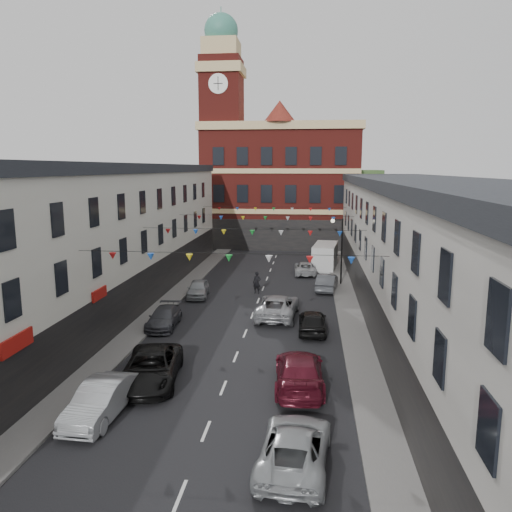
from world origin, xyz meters
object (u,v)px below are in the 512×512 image
at_px(car_left_e, 198,289).
at_px(car_left_d, 164,318).
at_px(car_left_c, 151,368).
at_px(car_right_b, 295,447).
at_px(car_left_b, 100,400).
at_px(car_right_d, 313,321).
at_px(pedestrian, 257,283).
at_px(street_lamp, 339,242).
at_px(car_right_e, 327,282).
at_px(car_right_f, 305,268).
at_px(moving_car, 277,306).
at_px(car_right_c, 299,371).
at_px(white_van, 325,256).

bearing_deg(car_left_e, car_left_d, -99.60).
xyz_separation_m(car_left_c, car_right_b, (7.20, -6.15, -0.07)).
bearing_deg(car_left_d, car_left_b, -88.63).
xyz_separation_m(car_right_d, pedestrian, (-4.60, 9.54, 0.19)).
xyz_separation_m(street_lamp, car_right_e, (-1.05, -2.03, -3.18)).
bearing_deg(car_left_c, street_lamp, 57.16).
bearing_deg(car_right_d, car_right_b, 86.74).
height_order(car_right_f, moving_car, moving_car).
bearing_deg(car_right_f, car_left_b, 72.46).
bearing_deg(street_lamp, car_right_c, -97.81).
height_order(car_left_e, white_van, white_van).
distance_m(car_left_b, car_right_e, 25.45).
relative_size(car_left_d, car_right_c, 0.78).
bearing_deg(car_right_b, street_lamp, -91.40).
bearing_deg(car_right_d, car_left_c, 46.58).
height_order(car_left_c, white_van, white_van).
relative_size(street_lamp, car_right_e, 1.36).
xyz_separation_m(car_left_d, car_right_e, (11.00, 11.21, 0.09)).
height_order(car_left_b, car_right_b, car_left_b).
xyz_separation_m(car_left_e, car_right_c, (8.61, -16.21, 0.14)).
xyz_separation_m(car_left_b, car_right_b, (8.23, -2.57, -0.05)).
distance_m(car_left_b, moving_car, 16.45).
bearing_deg(car_right_c, car_left_b, 22.58).
height_order(street_lamp, car_right_c, street_lamp).
xyz_separation_m(car_left_c, white_van, (9.20, 29.61, 0.49)).
height_order(car_right_e, white_van, white_van).
bearing_deg(car_right_c, pedestrian, -80.01).
bearing_deg(moving_car, white_van, -98.48).
bearing_deg(car_left_b, white_van, 75.57).
xyz_separation_m(car_left_e, car_right_d, (9.26, -7.99, 0.06)).
relative_size(street_lamp, car_right_c, 1.06).
xyz_separation_m(car_right_b, car_right_c, (0.00, 6.43, 0.11)).
bearing_deg(moving_car, car_right_f, -93.63).
distance_m(car_left_b, car_left_d, 12.17).
bearing_deg(car_left_e, moving_car, -41.99).
relative_size(car_left_b, pedestrian, 2.48).
relative_size(street_lamp, moving_car, 1.04).
bearing_deg(car_left_c, car_left_e, 87.01).
xyz_separation_m(car_left_b, car_left_e, (-0.38, 20.07, -0.08)).
bearing_deg(car_left_d, car_right_c, -45.01).
height_order(car_left_b, car_left_e, car_left_b).
relative_size(car_right_b, car_right_d, 1.18).
height_order(car_left_e, car_right_d, car_right_d).
relative_size(car_left_c, car_right_d, 1.30).
relative_size(car_left_c, pedestrian, 3.02).
bearing_deg(white_van, car_right_c, -86.74).
height_order(car_left_c, pedestrian, pedestrian).
bearing_deg(car_left_d, moving_car, 19.62).
height_order(car_left_e, moving_car, moving_car).
relative_size(car_left_d, car_right_b, 0.86).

